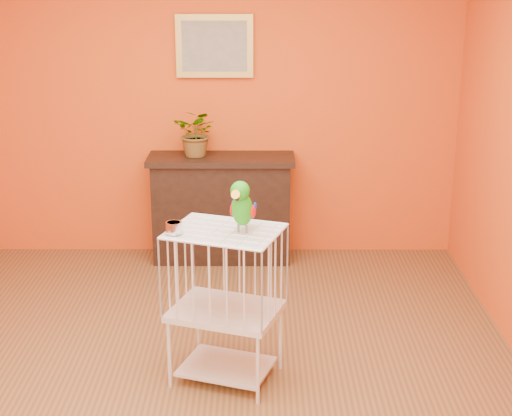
{
  "coord_description": "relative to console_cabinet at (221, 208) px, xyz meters",
  "views": [
    {
      "loc": [
        0.36,
        -4.14,
        2.42
      ],
      "look_at": [
        0.34,
        0.1,
        1.06
      ],
      "focal_mm": 55.0,
      "sensor_mm": 36.0,
      "label": 1
    }
  ],
  "objects": [
    {
      "name": "framed_picture",
      "position": [
        -0.05,
        0.18,
        1.31
      ],
      "size": [
        0.62,
        0.04,
        0.5
      ],
      "color": "#B59A40",
      "rests_on": "room_shell"
    },
    {
      "name": "ground",
      "position": [
        -0.05,
        -2.04,
        -0.44
      ],
      "size": [
        4.5,
        4.5,
        0.0
      ],
      "primitive_type": "plane",
      "color": "brown",
      "rests_on": "ground"
    },
    {
      "name": "room_shell",
      "position": [
        -0.05,
        -2.04,
        1.14
      ],
      "size": [
        4.5,
        4.5,
        4.5
      ],
      "color": "#D44613",
      "rests_on": "ground"
    },
    {
      "name": "console_cabinet",
      "position": [
        0.0,
        0.0,
        0.0
      ],
      "size": [
        1.19,
        0.43,
        0.89
      ],
      "color": "black",
      "rests_on": "ground"
    },
    {
      "name": "parrot",
      "position": [
        0.22,
        -2.0,
        0.66
      ],
      "size": [
        0.17,
        0.28,
        0.31
      ],
      "rotation": [
        0.0,
        0.0,
        -0.32
      ],
      "color": "#59544C",
      "rests_on": "birdcage"
    },
    {
      "name": "birdcage",
      "position": [
        0.12,
        -1.98,
        0.05
      ],
      "size": [
        0.73,
        0.64,
        0.94
      ],
      "rotation": [
        0.0,
        0.0,
        -0.33
      ],
      "color": "beige",
      "rests_on": "ground"
    },
    {
      "name": "potted_plant",
      "position": [
        -0.19,
        -0.05,
        0.59
      ],
      "size": [
        0.46,
        0.49,
        0.3
      ],
      "primitive_type": "imported",
      "rotation": [
        0.0,
        0.0,
        -0.37
      ],
      "color": "#26722D",
      "rests_on": "console_cabinet"
    },
    {
      "name": "feed_cup",
      "position": [
        -0.17,
        -2.03,
        0.54
      ],
      "size": [
        0.09,
        0.09,
        0.06
      ],
      "primitive_type": "cylinder",
      "color": "silver",
      "rests_on": "birdcage"
    }
  ]
}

